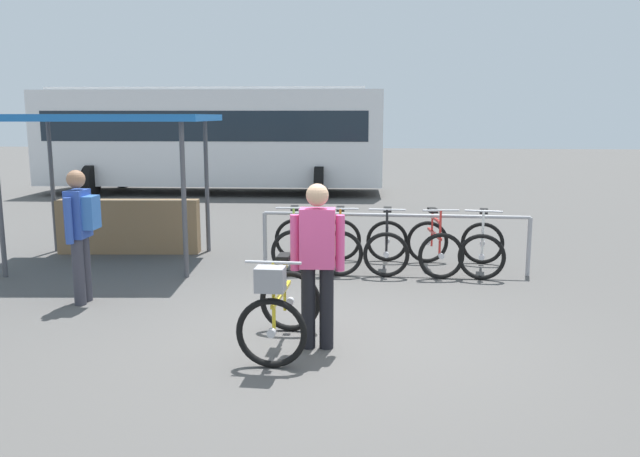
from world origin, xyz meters
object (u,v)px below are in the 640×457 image
(racked_bike_white, at_px, (482,247))
(market_stall, at_px, (118,172))
(racked_bike_orange, at_px, (340,244))
(racked_bike_lime, at_px, (295,243))
(person_with_featured_bike, at_px, (317,259))
(pedestrian_with_backpack, at_px, (81,228))
(bus_distant, at_px, (212,134))
(racked_bike_red, at_px, (434,246))
(featured_bicycle, at_px, (280,307))
(racked_bike_black, at_px, (387,245))

(racked_bike_white, bearing_deg, market_stall, 175.96)
(racked_bike_orange, bearing_deg, racked_bike_lime, 178.57)
(person_with_featured_bike, xyz_separation_m, pedestrian_with_backpack, (-3.01, 1.29, 0.03))
(racked_bike_white, relative_size, bus_distant, 0.12)
(market_stall, bearing_deg, pedestrian_with_backpack, -77.85)
(racked_bike_lime, xyz_separation_m, pedestrian_with_backpack, (-2.33, -2.15, 0.57))
(person_with_featured_bike, bearing_deg, bus_distant, 108.89)
(racked_bike_red, distance_m, featured_bicycle, 3.93)
(racked_bike_lime, bearing_deg, featured_bicycle, -84.76)
(racked_bike_lime, bearing_deg, racked_bike_red, -1.43)
(featured_bicycle, bearing_deg, pedestrian_with_backpack, 151.93)
(person_with_featured_bike, distance_m, bus_distant, 13.48)
(racked_bike_red, bearing_deg, racked_bike_lime, 178.57)
(racked_bike_orange, bearing_deg, racked_bike_red, -1.43)
(racked_bike_orange, height_order, racked_bike_black, same)
(bus_distant, bearing_deg, person_with_featured_bike, -71.11)
(racked_bike_lime, distance_m, bus_distant, 10.09)
(racked_bike_black, distance_m, racked_bike_red, 0.70)
(featured_bicycle, xyz_separation_m, pedestrian_with_backpack, (-2.65, 1.41, 0.49))
(racked_bike_black, relative_size, person_with_featured_bike, 0.69)
(featured_bicycle, distance_m, market_stall, 5.12)
(racked_bike_lime, xyz_separation_m, featured_bicycle, (0.33, -3.56, 0.08))
(person_with_featured_bike, bearing_deg, pedestrian_with_backpack, 156.85)
(pedestrian_with_backpack, height_order, bus_distant, bus_distant)
(featured_bicycle, relative_size, pedestrian_with_backpack, 0.72)
(racked_bike_black, height_order, featured_bicycle, same)
(racked_bike_orange, bearing_deg, racked_bike_black, -1.43)
(bus_distant, height_order, market_stall, bus_distant)
(racked_bike_orange, bearing_deg, pedestrian_with_backpack, -144.83)
(racked_bike_red, distance_m, bus_distant, 11.07)
(racked_bike_lime, xyz_separation_m, racked_bike_black, (1.40, -0.03, 0.00))
(racked_bike_black, xyz_separation_m, pedestrian_with_backpack, (-3.73, -2.11, 0.57))
(racked_bike_orange, height_order, person_with_featured_bike, person_with_featured_bike)
(bus_distant, bearing_deg, racked_bike_white, -55.35)
(pedestrian_with_backpack, bearing_deg, racked_bike_orange, 35.17)
(racked_bike_red, relative_size, person_with_featured_bike, 0.72)
(pedestrian_with_backpack, bearing_deg, racked_bike_black, 29.58)
(racked_bike_red, height_order, racked_bike_white, same)
(person_with_featured_bike, bearing_deg, racked_bike_red, 67.24)
(racked_bike_red, bearing_deg, featured_bicycle, -116.79)
(racked_bike_black, xyz_separation_m, market_stall, (-4.26, 0.36, 1.03))
(featured_bicycle, bearing_deg, racked_bike_lime, 95.24)
(racked_bike_orange, xyz_separation_m, market_stall, (-3.56, 0.35, 1.03))
(racked_bike_lime, bearing_deg, racked_bike_black, -1.43)
(racked_bike_red, height_order, pedestrian_with_backpack, pedestrian_with_backpack)
(racked_bike_black, bearing_deg, racked_bike_white, -1.43)
(racked_bike_white, xyz_separation_m, market_stall, (-5.66, 0.40, 1.03))
(racked_bike_black, bearing_deg, bus_distant, 118.53)
(pedestrian_with_backpack, bearing_deg, market_stall, 102.15)
(bus_distant, bearing_deg, featured_bicycle, -72.72)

